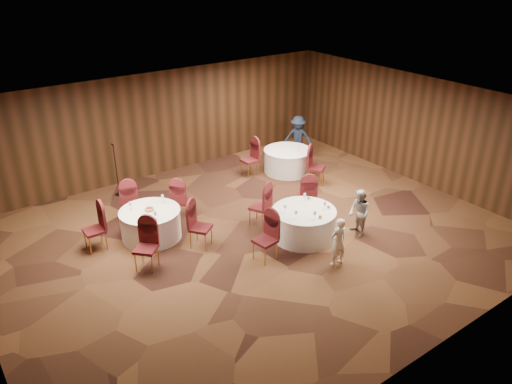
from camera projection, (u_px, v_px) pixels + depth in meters
ground at (254, 237)px, 12.36m from camera, size 12.00×12.00×0.00m
room_shell at (254, 164)px, 11.50m from camera, size 12.00×12.00×12.00m
table_main at (304, 223)px, 12.21m from camera, size 1.56×1.56×0.74m
table_left at (151, 224)px, 12.19m from camera, size 1.48×1.48×0.74m
table_right at (288, 161)px, 15.87m from camera, size 1.51×1.51×0.74m
chairs_main at (278, 213)px, 12.43m from camera, size 2.93×2.04×1.00m
chairs_left at (151, 220)px, 12.09m from camera, size 3.05×3.08×1.00m
chairs_right at (282, 164)px, 15.31m from camera, size 1.91×2.31×1.00m
tabletop_main at (311, 206)px, 12.00m from camera, size 1.09×1.06×0.22m
tabletop_left at (149, 208)px, 12.00m from camera, size 0.87×0.87×0.22m
tabletop_right at (298, 146)px, 15.55m from camera, size 0.08×0.08×0.22m
mic_stand at (118, 180)px, 14.32m from camera, size 0.24×0.24×1.55m
woman_a at (338, 242)px, 11.03m from camera, size 0.44×0.31×1.17m
woman_b at (359, 213)px, 12.20m from camera, size 0.59×0.69×1.22m
man_c at (298, 137)px, 16.77m from camera, size 1.03×1.07×1.47m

